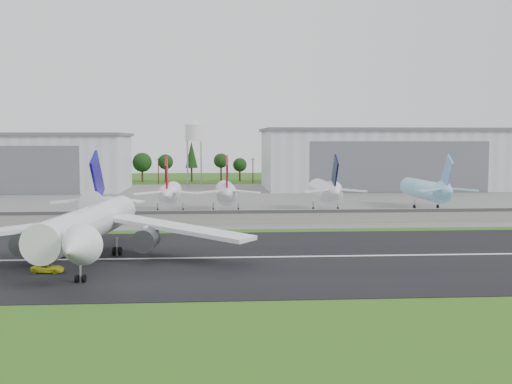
{
  "coord_description": "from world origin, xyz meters",
  "views": [
    {
      "loc": [
        1.96,
        -99.48,
        20.34
      ],
      "look_at": [
        11.97,
        40.0,
        9.0
      ],
      "focal_mm": 45.0,
      "sensor_mm": 36.0,
      "label": 1
    }
  ],
  "objects": [
    {
      "name": "treeline",
      "position": [
        0.0,
        215.0,
        0.0
      ],
      "size": [
        320.0,
        16.0,
        22.0
      ],
      "primitive_type": null,
      "color": "black",
      "rests_on": "ground"
    },
    {
      "name": "water_tower",
      "position": [
        -5.0,
        185.0,
        24.55
      ],
      "size": [
        8.4,
        8.4,
        29.4
      ],
      "color": "#99999E",
      "rests_on": "ground"
    },
    {
      "name": "ground",
      "position": [
        0.0,
        0.0,
        0.0
      ],
      "size": [
        600.0,
        600.0,
        0.0
      ],
      "primitive_type": "plane",
      "color": "#255A15",
      "rests_on": "ground"
    },
    {
      "name": "parked_jet_navy",
      "position": [
        34.31,
        76.56,
        6.18
      ],
      "size": [
        7.36,
        31.29,
        16.69
      ],
      "color": "white",
      "rests_on": "ground"
    },
    {
      "name": "runway",
      "position": [
        0.0,
        10.0,
        0.05
      ],
      "size": [
        320.0,
        60.0,
        0.1
      ],
      "primitive_type": "cube",
      "color": "black",
      "rests_on": "ground"
    },
    {
      "name": "utility_poles",
      "position": [
        0.0,
        200.0,
        0.0
      ],
      "size": [
        230.0,
        3.0,
        12.0
      ],
      "primitive_type": null,
      "color": "black",
      "rests_on": "ground"
    },
    {
      "name": "runway_centerline",
      "position": [
        0.0,
        10.0,
        0.11
      ],
      "size": [
        220.0,
        1.0,
        0.02
      ],
      "primitive_type": "cube",
      "color": "white",
      "rests_on": "runway"
    },
    {
      "name": "parked_jet_red_a",
      "position": [
        -9.08,
        76.51,
        5.87
      ],
      "size": [
        7.36,
        31.29,
        16.36
      ],
      "color": "white",
      "rests_on": "ground"
    },
    {
      "name": "blast_fence",
      "position": [
        0.0,
        54.99,
        1.81
      ],
      "size": [
        240.0,
        0.61,
        3.5
      ],
      "color": "gray",
      "rests_on": "ground"
    },
    {
      "name": "ground_vehicle",
      "position": [
        -22.91,
        -0.71,
        0.78
      ],
      "size": [
        5.13,
        2.79,
        1.37
      ],
      "primitive_type": "imported",
      "rotation": [
        0.0,
        0.0,
        1.46
      ],
      "color": "#C0C617",
      "rests_on": "runway"
    },
    {
      "name": "hangar_west",
      "position": [
        -80.0,
        164.92,
        11.63
      ],
      "size": [
        97.0,
        44.0,
        23.2
      ],
      "color": "silver",
      "rests_on": "ground"
    },
    {
      "name": "main_airliner",
      "position": [
        -18.56,
        9.57,
        4.89
      ],
      "size": [
        56.93,
        59.26,
        18.17
      ],
      "rotation": [
        0.0,
        0.0,
        3.03
      ],
      "color": "white",
      "rests_on": "runway"
    },
    {
      "name": "parked_jet_skyblue",
      "position": [
        64.98,
        81.55,
        6.03
      ],
      "size": [
        7.36,
        37.29,
        16.58
      ],
      "color": "#8CD7F3",
      "rests_on": "ground"
    },
    {
      "name": "hangar_east",
      "position": [
        75.0,
        164.92,
        12.63
      ],
      "size": [
        102.0,
        47.0,
        25.2
      ],
      "color": "silver",
      "rests_on": "ground"
    },
    {
      "name": "apron",
      "position": [
        0.0,
        120.0,
        0.05
      ],
      "size": [
        320.0,
        150.0,
        0.1
      ],
      "primitive_type": "cube",
      "color": "slate",
      "rests_on": "ground"
    },
    {
      "name": "parked_jet_red_b",
      "position": [
        6.25,
        76.53,
        6.0
      ],
      "size": [
        7.36,
        31.29,
        16.5
      ],
      "color": "silver",
      "rests_on": "ground"
    }
  ]
}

